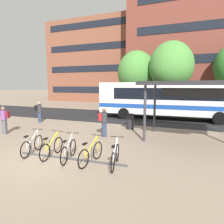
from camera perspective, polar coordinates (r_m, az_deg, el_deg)
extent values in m
plane|color=gray|center=(8.58, -18.18, -12.61)|extent=(200.00, 200.00, 0.00)
cube|color=#232326|center=(18.30, 4.25, -1.41)|extent=(80.00, 7.20, 0.01)
cube|color=white|center=(17.39, 16.54, 3.93)|extent=(12.07, 2.91, 2.70)
cube|color=#1947A3|center=(17.45, 16.45, 1.80)|extent=(12.09, 2.93, 0.36)
cube|color=black|center=(18.44, -0.65, 7.97)|extent=(1.07, 2.32, 0.40)
cube|color=black|center=(18.64, -2.19, 5.32)|extent=(0.15, 2.19, 1.40)
cube|color=black|center=(16.12, 17.45, 5.05)|extent=(9.84, 0.36, 0.97)
cube|color=black|center=(18.61, 17.70, 5.36)|extent=(9.84, 0.36, 0.97)
cylinder|color=black|center=(16.98, 3.53, -0.43)|extent=(1.01, 0.33, 1.00)
cylinder|color=black|center=(19.20, 5.40, 0.51)|extent=(1.01, 0.33, 1.00)
cylinder|color=black|center=(16.63, 29.06, -1.59)|extent=(1.01, 0.33, 1.00)
cylinder|color=black|center=(18.88, 27.89, -0.50)|extent=(1.01, 0.33, 1.00)
cube|color=#47474C|center=(8.12, -12.20, -13.34)|extent=(4.67, 0.35, 0.06)
cylinder|color=#47474C|center=(9.06, -22.74, -9.41)|extent=(0.04, 0.04, 0.70)
cylinder|color=#47474C|center=(8.50, -17.84, -10.29)|extent=(0.04, 0.04, 0.70)
cylinder|color=#47474C|center=(8.01, -12.27, -11.21)|extent=(0.04, 0.04, 0.70)
cylinder|color=#47474C|center=(7.61, -6.01, -12.10)|extent=(0.04, 0.04, 0.70)
cylinder|color=#47474C|center=(7.31, 0.90, -12.92)|extent=(0.04, 0.04, 0.70)
torus|color=black|center=(9.55, -20.85, -8.41)|extent=(0.20, 0.70, 0.70)
torus|color=black|center=(8.72, -24.15, -10.14)|extent=(0.20, 0.70, 0.70)
cube|color=silver|center=(9.06, -22.46, -7.30)|extent=(0.23, 0.90, 0.58)
cylinder|color=silver|center=(8.72, -23.89, -8.30)|extent=(0.04, 0.04, 0.55)
cube|color=black|center=(8.66, -23.99, -6.62)|extent=(0.15, 0.24, 0.05)
cylinder|color=silver|center=(9.45, -21.00, -6.61)|extent=(0.04, 0.04, 0.65)
cylinder|color=black|center=(9.38, -21.09, -4.75)|extent=(0.51, 0.14, 0.03)
torus|color=black|center=(8.93, -15.55, -9.31)|extent=(0.12, 0.70, 0.70)
torus|color=black|center=(8.11, -19.22, -11.23)|extent=(0.12, 0.70, 0.70)
cube|color=yellow|center=(8.44, -17.31, -8.16)|extent=(0.13, 0.92, 0.58)
cylinder|color=yellow|center=(8.11, -18.91, -9.25)|extent=(0.03, 0.03, 0.55)
cube|color=black|center=(8.04, -18.99, -7.45)|extent=(0.12, 0.23, 0.05)
cylinder|color=yellow|center=(8.83, -15.69, -7.39)|extent=(0.04, 0.04, 0.65)
cylinder|color=black|center=(8.75, -15.76, -5.41)|extent=(0.52, 0.09, 0.03)
torus|color=black|center=(8.45, -11.43, -10.16)|extent=(0.21, 0.69, 0.70)
torus|color=black|center=(7.55, -13.97, -12.46)|extent=(0.21, 0.69, 0.70)
cube|color=#B7BABF|center=(7.92, -12.64, -9.05)|extent=(0.25, 0.90, 0.58)
cylinder|color=#B7BABF|center=(7.55, -13.76, -10.33)|extent=(0.04, 0.04, 0.55)
cube|color=black|center=(7.47, -13.83, -8.40)|extent=(0.15, 0.24, 0.05)
cylinder|color=#B7BABF|center=(8.34, -11.54, -8.15)|extent=(0.04, 0.04, 0.65)
cylinder|color=black|center=(8.26, -11.60, -6.05)|extent=(0.51, 0.15, 0.03)
torus|color=black|center=(7.95, -4.23, -11.19)|extent=(0.10, 0.71, 0.70)
torus|color=black|center=(7.14, -8.42, -13.52)|extent=(0.10, 0.71, 0.70)
cube|color=yellow|center=(7.45, -6.15, -9.98)|extent=(0.11, 0.92, 0.58)
cylinder|color=yellow|center=(7.12, -8.00, -11.29)|extent=(0.03, 0.03, 0.55)
cube|color=black|center=(7.04, -8.04, -9.26)|extent=(0.12, 0.23, 0.05)
cylinder|color=yellow|center=(7.83, -4.32, -9.06)|extent=(0.03, 0.03, 0.65)
cylinder|color=black|center=(7.75, -4.35, -6.84)|extent=(0.52, 0.07, 0.03)
torus|color=black|center=(7.71, 1.57, -11.78)|extent=(0.17, 0.70, 0.70)
torus|color=black|center=(6.77, 0.22, -14.65)|extent=(0.17, 0.70, 0.70)
cube|color=silver|center=(7.15, 0.97, -10.72)|extent=(0.20, 0.91, 0.58)
cylinder|color=silver|center=(6.77, 0.37, -12.26)|extent=(0.04, 0.04, 0.55)
cube|color=black|center=(6.68, 0.37, -10.13)|extent=(0.14, 0.23, 0.05)
cylinder|color=silver|center=(7.59, 1.56, -9.60)|extent=(0.04, 0.04, 0.65)
cylinder|color=black|center=(7.50, 1.57, -7.31)|extent=(0.52, 0.12, 0.03)
cylinder|color=#38383D|center=(10.26, 9.64, -0.47)|extent=(0.15, 0.15, 2.95)
cylinder|color=#38383D|center=(12.48, 12.45, 0.92)|extent=(0.15, 0.15, 2.95)
cube|color=#28282D|center=(10.96, 23.86, 7.77)|extent=(5.83, 3.49, 0.20)
cube|color=black|center=(9.66, 23.54, 5.19)|extent=(3.09, 0.30, 0.44)
cube|color=#565660|center=(13.46, -29.14, -3.85)|extent=(0.31, 0.27, 0.89)
cylinder|color=#7F4C93|center=(13.34, -29.35, -0.77)|extent=(0.43, 0.43, 0.57)
sphere|color=#936B4C|center=(13.29, -29.47, 0.91)|extent=(0.22, 0.22, 0.22)
cube|color=maroon|center=(13.20, -28.41, -0.66)|extent=(0.26, 0.32, 0.40)
cube|color=#2D3851|center=(11.20, -2.30, -5.15)|extent=(0.33, 0.31, 0.85)
cylinder|color=#333338|center=(11.06, -2.33, -1.54)|extent=(0.47, 0.47, 0.58)
sphere|color=brown|center=(11.01, -2.34, 0.52)|extent=(0.22, 0.22, 0.22)
cube|color=#B21E23|center=(11.01, -3.65, -1.44)|extent=(0.31, 0.33, 0.40)
cube|color=#2D3851|center=(16.51, -20.49, -1.45)|extent=(0.32, 0.30, 0.83)
cylinder|color=#333338|center=(16.41, -20.61, 1.03)|extent=(0.46, 0.46, 0.61)
sphere|color=tan|center=(16.37, -20.68, 2.46)|extent=(0.22, 0.22, 0.22)
cube|color=black|center=(16.47, -21.50, 1.11)|extent=(0.29, 0.33, 0.40)
cylinder|color=#232328|center=(13.18, 5.41, -2.97)|extent=(0.52, 0.52, 0.95)
cylinder|color=black|center=(13.09, 5.44, -0.76)|extent=(0.55, 0.55, 0.08)
cylinder|color=brown|center=(22.26, 16.67, 3.56)|extent=(0.32, 0.32, 2.81)
ellipsoid|color=#4C8E3D|center=(22.30, 17.04, 12.88)|extent=(4.68, 4.68, 5.21)
cylinder|color=brown|center=(24.11, 7.09, 3.51)|extent=(0.32, 0.32, 2.29)
ellipsoid|color=#4C8E3D|center=(24.10, 7.22, 11.47)|extent=(4.56, 4.56, 5.18)
cube|color=brown|center=(40.25, -1.16, 14.02)|extent=(19.84, 12.92, 14.53)
cube|color=black|center=(34.10, -5.27, 6.54)|extent=(17.46, 0.06, 1.10)
cube|color=black|center=(34.21, -5.35, 12.63)|extent=(17.46, 0.06, 1.10)
cube|color=black|center=(34.70, -5.43, 18.62)|extent=(17.46, 0.06, 1.10)
cube|color=black|center=(35.56, -5.51, 24.38)|extent=(17.46, 0.06, 1.10)
cube|color=gray|center=(46.90, 15.40, 11.58)|extent=(19.69, 13.51, 12.43)
cube|color=black|center=(40.04, 14.24, 6.96)|extent=(17.33, 0.06, 1.10)
cube|color=black|center=(40.21, 14.44, 12.87)|extent=(17.33, 0.06, 1.10)
cube|color=black|center=(40.80, 14.65, 18.68)|extent=(17.33, 0.06, 1.10)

